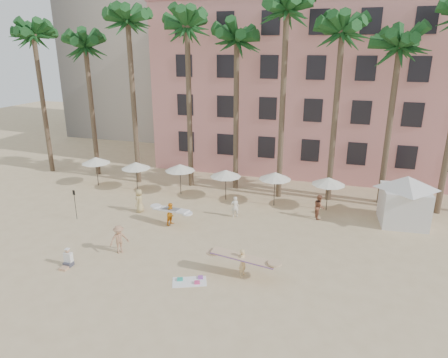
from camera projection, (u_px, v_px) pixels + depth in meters
name	position (u px, v px, depth m)	size (l,w,h in m)	color
ground	(175.00, 284.00, 21.02)	(120.00, 120.00, 0.00)	#D1B789
pink_hotel	(340.00, 87.00, 40.16)	(35.00, 14.00, 16.00)	#DD8A86
palm_row	(254.00, 32.00, 30.41)	(44.40, 5.40, 16.30)	brown
umbrella_row	(202.00, 170.00, 32.47)	(22.50, 2.70, 2.73)	#332B23
cabana	(405.00, 196.00, 27.60)	(4.81, 4.81, 3.50)	silver
beach_towel	(190.00, 281.00, 21.20)	(2.05, 1.61, 0.14)	white
carrier_yellow	(243.00, 261.00, 21.47)	(3.51, 0.92, 1.60)	#E0BC7E
carrier_white	(171.00, 213.00, 27.77)	(2.81, 1.33, 1.60)	orange
beachgoers	(197.00, 216.00, 27.31)	(13.73, 9.93, 1.81)	tan
paddle	(75.00, 201.00, 28.46)	(0.18, 0.04, 2.23)	black
seated_man	(68.00, 260.00, 22.60)	(0.47, 0.82, 1.06)	#3F3F4C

